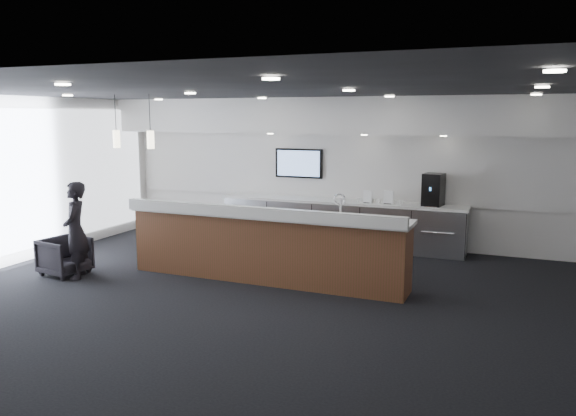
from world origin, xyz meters
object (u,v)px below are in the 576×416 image
at_px(armchair, 65,256).
at_px(lounge_guest, 76,230).
at_px(coffee_machine, 433,190).
at_px(service_counter, 265,245).

distance_m(armchair, lounge_guest, 0.57).
relative_size(armchair, lounge_guest, 0.44).
bearing_deg(armchair, coffee_machine, -47.38).
xyz_separation_m(armchair, lounge_guest, (0.31, -0.05, 0.48)).
bearing_deg(lounge_guest, coffee_machine, 94.40).
bearing_deg(lounge_guest, service_counter, 77.15).
relative_size(coffee_machine, armchair, 0.89).
xyz_separation_m(coffee_machine, armchair, (-5.50, -3.78, -0.94)).
bearing_deg(coffee_machine, service_counter, -119.74).
relative_size(service_counter, lounge_guest, 2.96).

